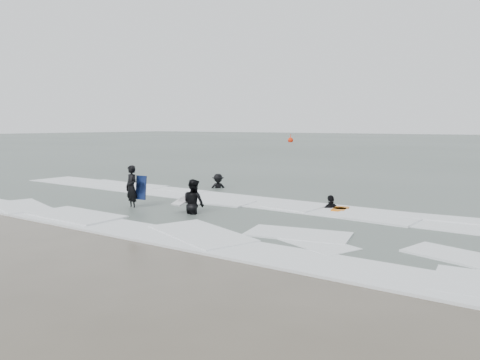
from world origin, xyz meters
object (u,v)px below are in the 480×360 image
Objects in this scene: surfer_centre at (132,209)px; surfer_right_near at (331,209)px; surfer_breaker at (218,189)px; buoy at (291,140)px; surfer_wading at (194,215)px.

surfer_centre is 1.02× the size of surfer_right_near.
surfer_centre is at bearing -128.51° from surfer_breaker.
surfer_centre is at bearing -65.90° from buoy.
buoy is at bearing 71.33° from surfer_breaker.
surfer_wading is 1.15× the size of buoy.
buoy reaches higher than surfer_breaker.
surfer_centre is 7.95m from surfer_right_near.
surfer_centre is 6.53m from surfer_breaker.
surfer_right_near is at bearing -122.22° from surfer_wading.
surfer_wading is at bearing 22.49° from surfer_centre.
surfer_centre is 0.93× the size of surfer_wading.
surfer_centre is 2.88m from surfer_wading.
surfer_right_near reaches higher than surfer_breaker.
surfer_right_near is (3.72, 4.00, 0.00)m from surfer_wading.
surfer_wading is 1.10× the size of surfer_right_near.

